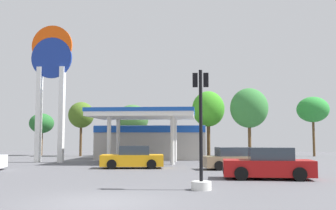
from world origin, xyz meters
TOP-DOWN VIEW (x-y plane):
  - ground_plane at (0.00, 0.00)m, footprint 90.00×90.00m
  - gas_station at (-1.32, 24.41)m, footprint 10.33×12.45m
  - station_pole_sign at (-9.35, 19.26)m, footprint 3.53×0.56m
  - car_0 at (-1.31, 13.68)m, footprint 4.41×2.33m
  - car_1 at (6.62, 7.40)m, footprint 4.50×2.18m
  - car_3 at (5.45, 13.24)m, footprint 4.30×2.52m
  - traffic_signal_0 at (3.24, 3.13)m, footprint 0.80×0.80m
  - tree_0 at (-15.19, 31.54)m, footprint 2.84×2.84m
  - tree_1 at (-10.04, 30.21)m, footprint 2.89×2.89m
  - tree_2 at (-4.30, 31.01)m, footprint 3.67×3.67m
  - tree_3 at (4.35, 30.95)m, footprint 3.64×3.64m
  - tree_4 at (8.62, 28.91)m, footprint 4.01×4.01m
  - tree_5 at (16.06, 31.67)m, footprint 3.53×3.53m

SIDE VIEW (x-z plane):
  - ground_plane at x=0.00m, z-range 0.00..0.00m
  - car_3 at x=5.45m, z-range -0.07..1.38m
  - car_0 at x=-1.31m, z-range -0.07..1.44m
  - car_1 at x=6.62m, z-range -0.07..1.51m
  - traffic_signal_0 at x=3.24m, z-range -0.90..3.90m
  - gas_station at x=-1.32m, z-range -0.20..4.16m
  - tree_0 at x=-15.19m, z-range 1.26..6.19m
  - tree_2 at x=-4.30m, z-range 1.26..7.09m
  - tree_1 at x=-10.04m, z-range 1.56..7.68m
  - tree_5 at x=16.06m, z-range 1.88..8.54m
  - tree_4 at x=8.62m, z-range 1.54..8.89m
  - tree_3 at x=4.35m, z-range 1.62..8.93m
  - station_pole_sign at x=-9.35m, z-range 1.46..13.19m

